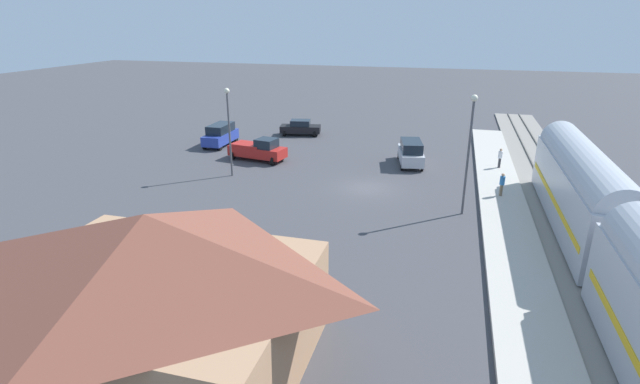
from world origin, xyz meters
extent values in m
plane|color=#424247|center=(0.00, 0.00, 0.00)|extent=(200.00, 200.00, 0.00)
cube|color=gray|center=(-14.00, 0.00, 0.09)|extent=(4.80, 70.00, 0.18)
cube|color=#59544C|center=(-14.72, 0.00, 0.24)|extent=(0.10, 70.00, 0.12)
cube|color=#59544C|center=(-13.28, 0.00, 0.24)|extent=(0.10, 70.00, 0.12)
cube|color=#B7B2A8|center=(-10.00, 0.00, 0.15)|extent=(3.20, 46.00, 0.30)
cube|color=#ADB2BC|center=(-14.00, 3.81, 2.15)|extent=(2.90, 16.74, 3.70)
cube|color=gold|center=(-12.54, 3.81, 1.85)|extent=(0.04, 15.40, 0.36)
cylinder|color=#ADB2BC|center=(-14.00, 3.81, 3.90)|extent=(2.75, 16.07, 2.76)
cube|color=tan|center=(4.00, 22.00, 1.89)|extent=(10.98, 8.74, 3.78)
pyramid|color=brown|center=(4.00, 22.00, 4.97)|extent=(11.78, 9.54, 2.38)
cube|color=#4C3323|center=(4.00, 17.60, 1.05)|extent=(1.10, 0.08, 2.10)
cylinder|color=#333338|center=(-10.28, -7.59, 0.72)|extent=(0.22, 0.22, 0.85)
cylinder|color=silver|center=(-10.28, -7.59, 1.46)|extent=(0.36, 0.36, 0.62)
sphere|color=tan|center=(-10.28, -7.59, 1.89)|extent=(0.24, 0.24, 0.24)
cylinder|color=brown|center=(-9.90, -0.19, 0.72)|extent=(0.22, 0.22, 0.85)
cylinder|color=#2D72B7|center=(-9.90, -0.19, 1.46)|extent=(0.36, 0.36, 0.62)
sphere|color=tan|center=(-9.90, -0.19, 1.89)|extent=(0.24, 0.24, 0.24)
cube|color=#283D9E|center=(17.14, -9.29, 0.84)|extent=(1.99, 4.91, 1.00)
cube|color=#19232D|center=(17.14, -9.44, 1.78)|extent=(1.75, 3.44, 0.88)
cylinder|color=black|center=(16.26, -7.40, 0.34)|extent=(0.22, 0.68, 0.68)
cylinder|color=black|center=(17.98, -7.39, 0.34)|extent=(0.22, 0.68, 0.68)
cylinder|color=black|center=(16.29, -11.20, 0.34)|extent=(0.22, 0.68, 0.68)
cylinder|color=black|center=(18.01, -11.19, 0.34)|extent=(0.22, 0.68, 0.68)
cube|color=black|center=(10.52, -15.97, 0.72)|extent=(4.77, 2.66, 0.76)
cube|color=#19232D|center=(10.52, -15.97, 1.42)|extent=(2.43, 2.00, 0.64)
cylinder|color=black|center=(9.00, -17.07, 0.34)|extent=(0.22, 0.68, 0.68)
cylinder|color=black|center=(8.70, -15.50, 0.34)|extent=(0.22, 0.68, 0.68)
cylinder|color=black|center=(12.34, -16.43, 0.34)|extent=(0.22, 0.68, 0.68)
cylinder|color=black|center=(12.03, -14.86, 0.34)|extent=(0.22, 0.68, 0.68)
cube|color=red|center=(11.28, -5.15, 0.84)|extent=(5.65, 2.85, 0.92)
cube|color=#19232D|center=(10.27, -4.97, 1.72)|extent=(2.00, 1.99, 0.84)
cylinder|color=black|center=(9.02, -5.63, 0.38)|extent=(0.22, 0.76, 0.76)
cylinder|color=black|center=(9.31, -3.94, 0.38)|extent=(0.22, 0.76, 0.76)
cylinder|color=black|center=(13.26, -6.36, 0.38)|extent=(0.22, 0.76, 0.76)
cylinder|color=black|center=(13.55, -4.66, 0.38)|extent=(0.22, 0.76, 0.76)
cube|color=red|center=(12.21, -5.31, 1.40)|extent=(3.24, 2.34, 0.20)
cube|color=silver|center=(-2.65, -7.51, 0.84)|extent=(2.85, 5.18, 1.00)
cube|color=#19232D|center=(-2.68, -7.36, 1.78)|extent=(2.34, 3.69, 0.88)
cylinder|color=black|center=(-1.45, -9.21, 0.34)|extent=(0.22, 0.68, 0.68)
cylinder|color=black|center=(-3.14, -9.53, 0.34)|extent=(0.22, 0.68, 0.68)
cylinder|color=black|center=(-2.17, -5.48, 0.34)|extent=(0.22, 0.68, 0.68)
cylinder|color=black|center=(-3.86, -5.80, 0.34)|extent=(0.22, 0.68, 0.68)
cylinder|color=#515156|center=(-7.20, 3.42, 3.82)|extent=(0.16, 0.16, 7.65)
sphere|color=#EAE5C6|center=(-7.20, 3.42, 7.83)|extent=(0.44, 0.44, 0.44)
cylinder|color=#515156|center=(11.53, -0.15, 3.46)|extent=(0.16, 0.16, 6.92)
sphere|color=#EAE5C6|center=(11.53, -0.15, 7.10)|extent=(0.44, 0.44, 0.44)
camera|label=1|loc=(-5.96, 35.11, 12.51)|focal=26.96mm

